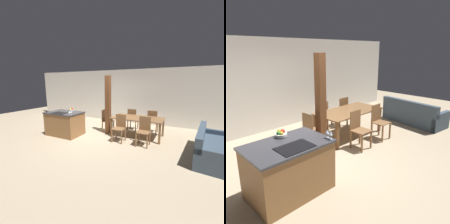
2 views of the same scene
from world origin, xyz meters
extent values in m
plane|color=tan|center=(0.00, 0.00, 0.00)|extent=(16.00, 16.00, 0.00)
cube|color=silver|center=(0.00, 2.62, 1.35)|extent=(11.20, 0.08, 2.70)
cube|color=olive|center=(-1.17, -0.41, 0.43)|extent=(1.31, 0.87, 0.86)
cube|color=#38383D|center=(-1.17, -0.41, 0.88)|extent=(1.35, 0.91, 0.04)
cube|color=black|center=(-1.17, -0.62, 0.91)|extent=(0.56, 0.40, 0.01)
cylinder|color=silver|center=(-1.09, -0.09, 0.94)|extent=(0.21, 0.21, 0.05)
sphere|color=red|center=(-1.05, -0.08, 0.99)|extent=(0.08, 0.08, 0.08)
sphere|color=gold|center=(-1.09, -0.04, 0.99)|extent=(0.08, 0.08, 0.08)
sphere|color=#3D8E38|center=(-1.14, -0.09, 0.99)|extent=(0.07, 0.07, 0.07)
sphere|color=yellow|center=(-1.10, -0.13, 0.98)|extent=(0.06, 0.06, 0.06)
cylinder|color=silver|center=(-0.57, -0.79, 0.92)|extent=(0.06, 0.06, 0.00)
cylinder|color=silver|center=(-0.57, -0.79, 0.95)|extent=(0.01, 0.01, 0.07)
cone|color=silver|center=(-0.57, -0.79, 1.03)|extent=(0.07, 0.07, 0.07)
cylinder|color=silver|center=(-0.57, -0.70, 0.92)|extent=(0.06, 0.06, 0.00)
cylinder|color=silver|center=(-0.57, -0.70, 0.95)|extent=(0.01, 0.01, 0.07)
cone|color=silver|center=(-0.57, -0.70, 1.03)|extent=(0.07, 0.07, 0.07)
cube|color=brown|center=(1.46, 0.63, 0.72)|extent=(1.90, 0.98, 0.03)
cube|color=brown|center=(0.58, 0.20, 0.35)|extent=(0.07, 0.07, 0.70)
cube|color=brown|center=(2.35, 0.20, 0.35)|extent=(0.07, 0.07, 0.70)
cube|color=brown|center=(0.58, 1.05, 0.35)|extent=(0.07, 0.07, 0.70)
cube|color=brown|center=(2.35, 1.05, 0.35)|extent=(0.07, 0.07, 0.70)
cube|color=brown|center=(1.03, -0.16, 0.46)|extent=(0.40, 0.40, 0.02)
cube|color=brown|center=(1.03, 0.03, 0.70)|extent=(0.38, 0.02, 0.46)
cube|color=brown|center=(0.86, -0.34, 0.23)|extent=(0.04, 0.04, 0.45)
cube|color=brown|center=(1.21, -0.34, 0.23)|extent=(0.04, 0.04, 0.45)
cube|color=brown|center=(0.86, 0.01, 0.23)|extent=(0.04, 0.04, 0.45)
cube|color=brown|center=(1.21, 0.01, 0.23)|extent=(0.04, 0.04, 0.45)
cube|color=brown|center=(1.89, -0.16, 0.46)|extent=(0.40, 0.40, 0.02)
cube|color=brown|center=(1.89, 0.03, 0.70)|extent=(0.38, 0.02, 0.46)
cube|color=brown|center=(1.71, -0.34, 0.23)|extent=(0.04, 0.04, 0.45)
cube|color=brown|center=(2.07, -0.34, 0.23)|extent=(0.04, 0.04, 0.45)
cube|color=brown|center=(1.71, 0.01, 0.23)|extent=(0.04, 0.04, 0.45)
cube|color=brown|center=(2.07, 0.01, 0.23)|extent=(0.04, 0.04, 0.45)
cube|color=brown|center=(1.03, 1.42, 0.46)|extent=(0.40, 0.40, 0.02)
cube|color=brown|center=(1.03, 1.23, 0.70)|extent=(0.38, 0.02, 0.46)
cube|color=brown|center=(1.21, 1.60, 0.23)|extent=(0.04, 0.04, 0.45)
cube|color=brown|center=(0.86, 1.60, 0.23)|extent=(0.04, 0.04, 0.45)
cube|color=brown|center=(1.21, 1.24, 0.23)|extent=(0.04, 0.04, 0.45)
cube|color=brown|center=(0.86, 1.24, 0.23)|extent=(0.04, 0.04, 0.45)
cube|color=brown|center=(1.89, 1.42, 0.46)|extent=(0.40, 0.40, 0.02)
cube|color=brown|center=(1.89, 1.23, 0.70)|extent=(0.38, 0.02, 0.46)
cube|color=brown|center=(2.07, 1.60, 0.23)|extent=(0.04, 0.04, 0.45)
cube|color=brown|center=(1.71, 1.60, 0.23)|extent=(0.04, 0.04, 0.45)
cube|color=brown|center=(2.07, 1.24, 0.23)|extent=(0.04, 0.04, 0.45)
cube|color=brown|center=(1.71, 1.24, 0.23)|extent=(0.04, 0.04, 0.45)
cube|color=brown|center=(0.21, 0.63, 0.46)|extent=(0.40, 0.40, 0.02)
cube|color=brown|center=(0.02, 0.63, 0.70)|extent=(0.02, 0.38, 0.46)
cube|color=brown|center=(0.39, 0.45, 0.23)|extent=(0.04, 0.04, 0.45)
cube|color=brown|center=(0.39, 0.81, 0.23)|extent=(0.04, 0.04, 0.45)
cube|color=brown|center=(0.03, 0.45, 0.23)|extent=(0.04, 0.04, 0.45)
cube|color=brown|center=(0.03, 0.81, 0.23)|extent=(0.04, 0.04, 0.45)
cube|color=#3D4C5B|center=(3.81, -0.16, 0.21)|extent=(1.08, 2.09, 0.42)
cube|color=#3D4C5B|center=(3.49, -0.12, 0.60)|extent=(0.43, 2.00, 0.37)
cube|color=#3D4C5B|center=(3.69, -1.08, 0.28)|extent=(0.83, 0.25, 0.56)
cube|color=#3D4C5B|center=(3.94, 0.76, 0.28)|extent=(0.83, 0.25, 0.56)
cube|color=brown|center=(0.30, 0.47, 1.15)|extent=(0.19, 0.19, 2.30)
camera|label=1|loc=(3.00, -4.73, 1.98)|focal=24.00mm
camera|label=2|loc=(-2.89, -3.28, 2.37)|focal=35.00mm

